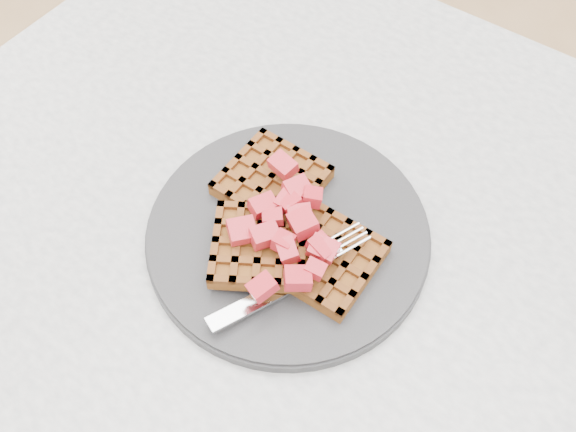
{
  "coord_description": "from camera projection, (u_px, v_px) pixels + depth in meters",
  "views": [
    {
      "loc": [
        0.06,
        -0.3,
        1.3
      ],
      "look_at": [
        -0.14,
        -0.02,
        0.79
      ],
      "focal_mm": 40.0,
      "sensor_mm": 36.0,
      "label": 1
    }
  ],
  "objects": [
    {
      "name": "table",
      "position": [
        402.0,
        341.0,
        0.71
      ],
      "size": [
        1.2,
        0.8,
        0.75
      ],
      "color": "#BCBCBA",
      "rests_on": "ground"
    },
    {
      "name": "plate",
      "position": [
        288.0,
        234.0,
        0.64
      ],
      "size": [
        0.28,
        0.28,
        0.02
      ],
      "primitive_type": "cylinder",
      "color": "#232326",
      "rests_on": "table"
    },
    {
      "name": "waffles",
      "position": [
        286.0,
        226.0,
        0.63
      ],
      "size": [
        0.19,
        0.18,
        0.03
      ],
      "color": "brown",
      "rests_on": "plate"
    },
    {
      "name": "strawberry_pile",
      "position": [
        288.0,
        208.0,
        0.61
      ],
      "size": [
        0.15,
        0.15,
        0.02
      ],
      "primitive_type": null,
      "color": "maroon",
      "rests_on": "waffles"
    },
    {
      "name": "fork",
      "position": [
        300.0,
        277.0,
        0.6
      ],
      "size": [
        0.09,
        0.18,
        0.02
      ],
      "primitive_type": null,
      "rotation": [
        0.0,
        0.0,
        -0.39
      ],
      "color": "silver",
      "rests_on": "plate"
    }
  ]
}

